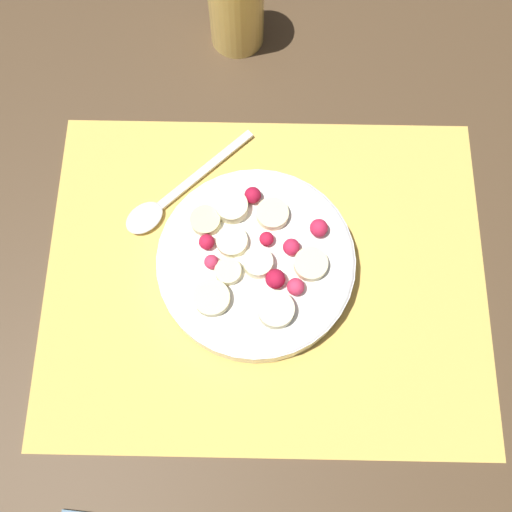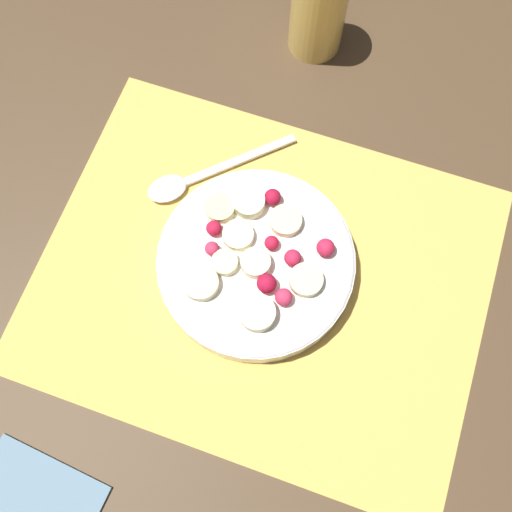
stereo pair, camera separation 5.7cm
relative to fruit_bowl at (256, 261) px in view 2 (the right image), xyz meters
The scene contains 5 objects.
ground_plane 0.03m from the fruit_bowl, 144.89° to the left, with size 3.00×3.00×0.00m, color #4C3823.
placemat 0.03m from the fruit_bowl, 144.89° to the left, with size 0.47×0.37×0.01m.
fruit_bowl is the anchor object (origin of this frame).
spoon 0.13m from the fruit_bowl, 34.56° to the right, with size 0.14×0.14×0.01m.
drinking_glass 0.30m from the fruit_bowl, 84.62° to the right, with size 0.06×0.06×0.11m.
Camera 2 is at (-0.05, 0.16, 0.59)m, focal length 40.00 mm.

